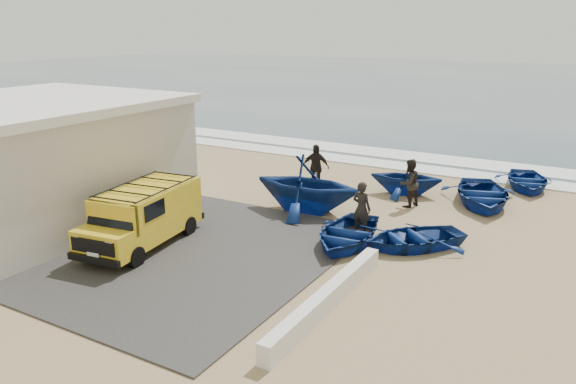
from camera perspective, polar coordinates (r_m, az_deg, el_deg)
The scene contains 17 objects.
ground at distance 19.12m, azimuth -5.53°, elevation -4.40°, with size 160.00×160.00×0.00m, color tan.
slab at distance 18.91m, azimuth -14.05°, elevation -5.01°, with size 12.00×10.00×0.05m, color #3B3936.
ocean at distance 71.56m, azimuth 21.83°, elevation 10.00°, with size 180.00×88.00×0.01m, color #385166.
surf_line at distance 29.26m, azimuth 8.21°, elevation 3.02°, with size 180.00×1.60×0.06m, color white.
surf_wash at distance 31.54m, azimuth 9.93°, elevation 3.91°, with size 180.00×2.20×0.04m, color white.
building at distance 22.37m, azimuth -24.69°, elevation 3.04°, with size 8.40×9.40×4.30m.
parapet at distance 14.30m, azimuth 4.03°, elevation -10.74°, with size 0.35×6.00×0.55m, color silver.
van at distance 18.46m, azimuth -14.45°, elevation -2.19°, with size 2.36×4.74×1.95m.
boat_near_left at distance 18.24m, azimuth 5.99°, elevation -4.20°, with size 2.61×3.65×0.76m, color navy.
boat_near_right at distance 18.32m, azimuth 12.58°, elevation -4.53°, with size 2.40×3.37×0.70m, color navy.
boat_mid_left at distance 21.13m, azimuth 1.92°, elevation 0.85°, with size 3.57×4.14×2.18m, color navy.
boat_mid_right at distance 23.37m, azimuth 19.09°, elevation -0.21°, with size 2.97×4.16×0.86m, color navy.
boat_far_left at distance 23.85m, azimuth 11.91°, elevation 1.53°, with size 2.52×2.92×1.54m, color navy.
boat_far_right at distance 26.39m, azimuth 23.09°, elevation 1.07°, with size 2.48×3.47×0.72m, color navy.
fisherman_front at distance 18.95m, azimuth 7.48°, elevation -1.67°, with size 0.68×0.44×1.86m, color black.
fisherman_middle at distance 22.24m, azimuth 12.21°, elevation 0.89°, with size 0.92×0.71×1.89m, color black.
fisherman_back at distance 23.95m, azimuth 2.80°, elevation 2.52°, with size 1.17×0.49×2.00m, color black.
Camera 1 is at (10.49, -14.45, 6.84)m, focal length 35.00 mm.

